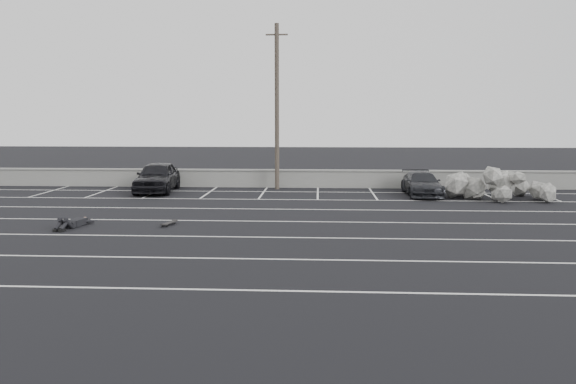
# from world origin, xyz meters

# --- Properties ---
(ground) EXTENTS (120.00, 120.00, 0.00)m
(ground) POSITION_xyz_m (0.00, 0.00, 0.00)
(ground) COLOR black
(ground) RESTS_ON ground
(seawall) EXTENTS (50.00, 0.45, 1.06)m
(seawall) POSITION_xyz_m (0.00, 14.00, 0.55)
(seawall) COLOR gray
(seawall) RESTS_ON ground
(stall_lines) EXTENTS (36.00, 20.05, 0.01)m
(stall_lines) POSITION_xyz_m (-0.08, 4.41, 0.00)
(stall_lines) COLOR silver
(stall_lines) RESTS_ON ground
(car_left) EXTENTS (2.30, 5.02, 1.67)m
(car_left) POSITION_xyz_m (-7.93, 11.67, 0.83)
(car_left) COLOR black
(car_left) RESTS_ON ground
(car_right) EXTENTS (1.79, 4.32, 1.25)m
(car_right) POSITION_xyz_m (6.51, 10.95, 0.62)
(car_right) COLOR black
(car_right) RESTS_ON ground
(utility_pole) EXTENTS (1.24, 0.25, 9.32)m
(utility_pole) POSITION_xyz_m (-1.36, 13.20, 4.72)
(utility_pole) COLOR #4C4238
(utility_pole) RESTS_ON ground
(trash_bin) EXTENTS (0.56, 0.56, 0.81)m
(trash_bin) POSITION_xyz_m (6.85, 13.60, 0.41)
(trash_bin) COLOR #28282B
(trash_bin) RESTS_ON ground
(riprap_pile) EXTENTS (5.64, 3.81, 1.31)m
(riprap_pile) POSITION_xyz_m (9.81, 10.02, 0.51)
(riprap_pile) COLOR #A3A199
(riprap_pile) RESTS_ON ground
(person) EXTENTS (1.73, 2.78, 0.50)m
(person) POSITION_xyz_m (-8.16, 1.70, 0.25)
(person) COLOR black
(person) RESTS_ON ground
(skateboard) EXTENTS (0.44, 0.90, 0.11)m
(skateboard) POSITION_xyz_m (-4.69, 1.94, 0.08)
(skateboard) COLOR black
(skateboard) RESTS_ON ground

